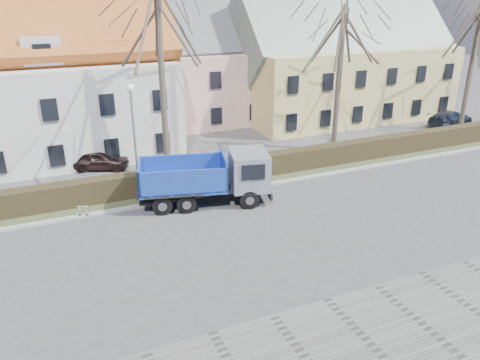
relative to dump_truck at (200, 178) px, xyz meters
name	(u,v)px	position (x,y,z in m)	size (l,w,h in m)	color
ground	(257,229)	(1.47, -3.82, -1.41)	(120.00, 120.00, 0.00)	#404042
sidewalk_near	(370,344)	(1.47, -12.32, -1.37)	(80.00, 5.00, 0.08)	slate
curb_far	(221,192)	(1.47, 0.78, -1.35)	(80.00, 0.30, 0.12)	#999791
grass_strip	(212,182)	(1.47, 2.38, -1.36)	(80.00, 3.00, 0.10)	#394326
hedge	(213,174)	(1.47, 2.18, -0.76)	(60.00, 0.90, 1.30)	black
building_pink	(199,73)	(5.47, 16.18, 2.59)	(10.80, 8.80, 8.00)	#D1A094
building_yellow	(340,66)	(17.47, 13.18, 2.84)	(18.80, 10.80, 8.50)	#CDBD70
tree_1	(162,70)	(-0.53, 4.68, 4.91)	(9.20, 9.20, 12.65)	#4A3F33
tree_2	(339,71)	(11.47, 4.68, 4.09)	(8.00, 8.00, 11.00)	#4A3F33
tree_3	(472,65)	(23.47, 4.68, 3.81)	(7.60, 7.60, 10.45)	#4A3F33
dump_truck	(200,178)	(0.00, 0.00, 0.00)	(7.05, 2.62, 2.82)	navy
streetlight	(135,138)	(-2.64, 3.18, 1.62)	(0.47, 0.47, 6.07)	gray
cart_frame	(78,211)	(-6.15, 0.78, -1.06)	(0.77, 0.44, 0.70)	silver
parked_car_a	(98,159)	(-4.26, 7.35, -0.78)	(1.50, 3.73, 1.27)	black
parked_car_b	(450,118)	(23.86, 6.11, -0.77)	(1.79, 4.40, 1.28)	#1A202F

